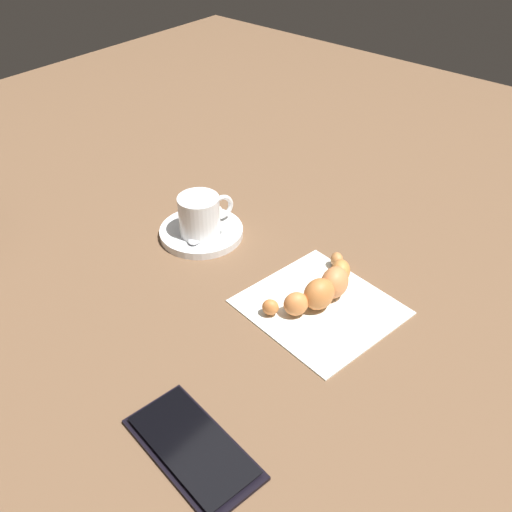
{
  "coord_description": "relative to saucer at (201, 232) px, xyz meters",
  "views": [
    {
      "loc": [
        0.41,
        -0.45,
        0.48
      ],
      "look_at": [
        0.01,
        0.02,
        0.02
      ],
      "focal_mm": 40.57,
      "sensor_mm": 36.0,
      "label": 1
    }
  ],
  "objects": [
    {
      "name": "ground_plane",
      "position": [
        0.1,
        -0.03,
        -0.01
      ],
      "size": [
        1.8,
        1.8,
        0.0
      ],
      "primitive_type": "plane",
      "color": "brown"
    },
    {
      "name": "saucer",
      "position": [
        0.0,
        0.0,
        0.0
      ],
      "size": [
        0.12,
        0.12,
        0.01
      ],
      "primitive_type": "cylinder",
      "color": "white",
      "rests_on": "ground"
    },
    {
      "name": "espresso_cup",
      "position": [
        0.01,
        -0.01,
        0.03
      ],
      "size": [
        0.06,
        0.08,
        0.06
      ],
      "color": "white",
      "rests_on": "saucer"
    },
    {
      "name": "teaspoon",
      "position": [
        -0.0,
        -0.01,
        0.01
      ],
      "size": [
        0.09,
        0.11,
        0.01
      ],
      "color": "silver",
      "rests_on": "saucer"
    },
    {
      "name": "sugar_packet",
      "position": [
        0.01,
        0.03,
        0.01
      ],
      "size": [
        0.06,
        0.05,
        0.01
      ],
      "primitive_type": "cube",
      "rotation": [
        0.0,
        0.0,
        8.97
      ],
      "color": "white",
      "rests_on": "saucer"
    },
    {
      "name": "napkin",
      "position": [
        0.22,
        -0.02,
        -0.0
      ],
      "size": [
        0.19,
        0.19,
        0.0
      ],
      "primitive_type": "cube",
      "rotation": [
        0.0,
        0.0,
        -0.15
      ],
      "color": "white",
      "rests_on": "ground"
    },
    {
      "name": "croissant",
      "position": [
        0.22,
        -0.0,
        0.02
      ],
      "size": [
        0.07,
        0.16,
        0.04
      ],
      "color": "#D2793B",
      "rests_on": "napkin"
    },
    {
      "name": "cell_phone",
      "position": [
        0.25,
        -0.26,
        -0.0
      ],
      "size": [
        0.15,
        0.09,
        0.01
      ],
      "color": "black",
      "rests_on": "ground"
    }
  ]
}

